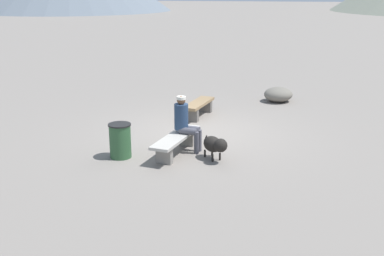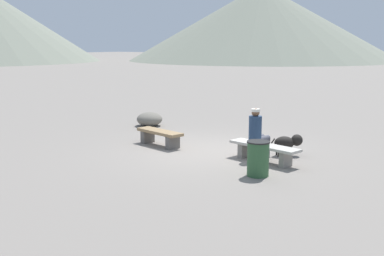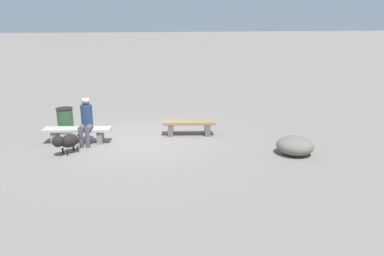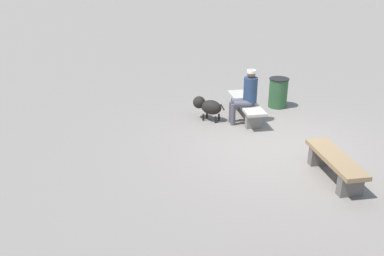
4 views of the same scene
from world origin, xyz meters
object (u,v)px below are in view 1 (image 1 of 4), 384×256
(dog, at_px, (215,145))
(boulder, at_px, (278,94))
(seated_person, at_px, (185,121))
(bench_left, at_px, (198,107))
(trash_bin, at_px, (120,141))
(bench_right, at_px, (176,141))

(dog, bearing_deg, boulder, 127.69)
(dog, bearing_deg, seated_person, -162.19)
(dog, relative_size, boulder, 0.74)
(bench_left, distance_m, seated_person, 2.93)
(bench_left, height_order, trash_bin, trash_bin)
(seated_person, relative_size, trash_bin, 1.67)
(boulder, bearing_deg, seated_person, -21.52)
(bench_right, bearing_deg, bench_left, -167.62)
(bench_left, relative_size, dog, 2.28)
(trash_bin, distance_m, boulder, 6.71)
(dog, bearing_deg, bench_left, 156.10)
(bench_left, relative_size, seated_person, 1.26)
(bench_right, height_order, boulder, boulder)
(bench_left, height_order, dog, dog)
(seated_person, relative_size, dog, 1.81)
(seated_person, bearing_deg, bench_left, -164.30)
(boulder, bearing_deg, bench_left, -44.61)
(seated_person, distance_m, boulder, 5.55)
(bench_right, height_order, trash_bin, trash_bin)
(bench_right, xyz_separation_m, boulder, (-5.41, 2.17, -0.07))
(seated_person, bearing_deg, bench_right, -16.60)
(seated_person, distance_m, dog, 0.96)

